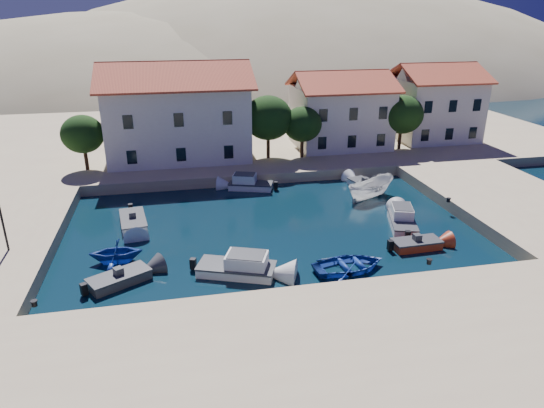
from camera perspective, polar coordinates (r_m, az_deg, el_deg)
The scene contains 20 objects.
ground at distance 28.06m, azimuth 3.84°, elevation -11.20°, with size 400.00×400.00×0.00m, color black.
quay_south at distance 23.16m, azimuth 7.99°, elevation -17.98°, with size 52.00×12.00×1.00m, color tan.
quay_east at distance 44.90m, azimuth 26.29°, elevation 0.18°, with size 11.00×20.00×1.00m, color tan.
quay_north at distance 63.00m, azimuth -3.60°, elevation 8.07°, with size 80.00×36.00×1.00m, color tan.
hills at distance 153.72m, azimuth -1.14°, elevation 7.04°, with size 254.00×176.00×99.00m.
building_left at distance 51.51m, azimuth -11.08°, elevation 10.86°, with size 14.70×9.45×9.70m.
building_mid at distance 55.80m, azimuth 8.09°, elevation 11.10°, with size 10.50×8.40×8.30m.
building_right at distance 61.67m, azimuth 18.57°, elevation 11.44°, with size 9.45×8.40×8.80m.
trees at distance 50.46m, azimuth 1.26°, elevation 9.75°, with size 37.30×5.30×6.45m.
bollards at distance 31.44m, azimuth 6.97°, elevation -5.07°, with size 29.36×9.56×0.30m.
motorboat_grey_sw at distance 30.80m, azimuth -17.51°, elevation -8.40°, with size 3.96×3.20×1.25m.
cabin_cruiser_south at distance 30.40m, azimuth -4.21°, elevation -7.40°, with size 5.21×3.66×1.60m.
rowboat_south at distance 31.37m, azimuth 9.04°, elevation -7.64°, with size 3.34×4.68×0.97m, color #1B3995.
motorboat_red_se at distance 34.98m, azimuth 16.62°, elevation -4.56°, with size 3.40×1.60×1.25m.
cabin_cruiser_east at distance 38.08m, azimuth 15.10°, elevation -1.91°, with size 3.04×4.74×1.60m.
boat_east at distance 43.42m, azimuth 11.45°, elevation 0.68°, with size 1.93×5.14×1.99m, color silver.
motorboat_white_ne at distance 45.69m, azimuth 10.88°, elevation 2.18°, with size 2.48×3.86×1.25m.
rowboat_west at distance 33.50m, azimuth -17.77°, elevation -6.47°, with size 2.89×3.35×1.77m, color #1B3995.
motorboat_white_west at distance 38.66m, azimuth -16.02°, elevation -1.94°, with size 2.36×4.36×1.25m.
cabin_cruiser_north at distance 44.68m, azimuth -2.53°, elevation 2.35°, with size 4.31×2.86×1.60m.
Camera 1 is at (-6.58, -22.67, 15.17)m, focal length 32.00 mm.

